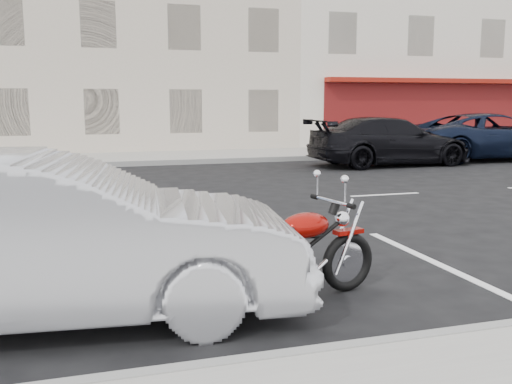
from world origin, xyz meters
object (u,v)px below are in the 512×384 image
sedan_silver (48,239)px  suv_far (492,136)px  motorcycle (350,249)px  car_far (390,141)px  fire_hydrant (501,137)px

sedan_silver → suv_far: bearing=-45.2°
motorcycle → car_far: (6.43, 10.43, 0.29)m
motorcycle → car_far: car_far is taller
sedan_silver → car_far: (9.42, 10.41, -0.03)m
motorcycle → sedan_silver: bearing=167.6°
suv_far → car_far: bearing=101.6°
motorcycle → sedan_silver: sedan_silver is taller
car_far → motorcycle: bearing=146.9°
fire_hydrant → motorcycle: bearing=-134.1°
fire_hydrant → suv_far: bearing=-133.9°
motorcycle → car_far: bearing=46.4°
motorcycle → suv_far: 15.28m
sedan_silver → motorcycle: bearing=-84.5°
fire_hydrant → motorcycle: (-13.49, -13.95, -0.07)m
sedan_silver → car_far: sedan_silver is taller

